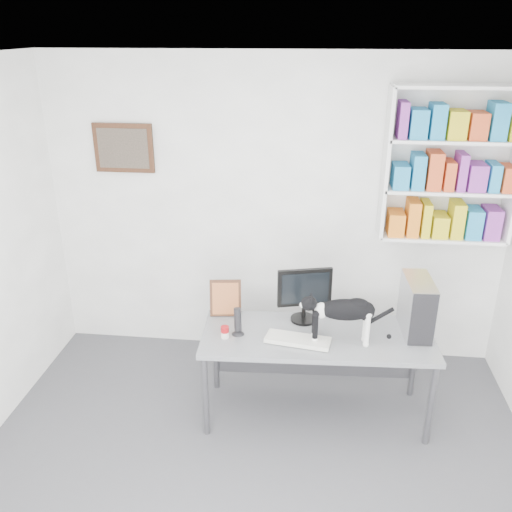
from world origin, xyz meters
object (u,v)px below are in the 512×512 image
(cat, at_px, (343,321))
(soup_can, at_px, (225,332))
(desk, at_px, (315,375))
(monitor, at_px, (304,295))
(keyboard, at_px, (298,340))
(speaker, at_px, (238,321))
(leaning_print, at_px, (225,297))
(pc_tower, at_px, (417,306))
(bookshelf, at_px, (450,165))

(cat, bearing_deg, soup_can, 176.90)
(desk, bearing_deg, monitor, 115.46)
(soup_can, distance_m, cat, 0.87)
(keyboard, bearing_deg, desk, 47.91)
(desk, relative_size, keyboard, 3.66)
(soup_can, bearing_deg, speaker, 33.17)
(desk, bearing_deg, cat, -30.25)
(desk, height_order, leaning_print, leaning_print)
(cat, bearing_deg, pc_tower, 18.24)
(pc_tower, bearing_deg, bookshelf, 66.03)
(bookshelf, distance_m, pc_tower, 1.16)
(bookshelf, relative_size, cat, 2.06)
(desk, distance_m, leaning_print, 0.93)
(desk, xyz_separation_m, pc_tower, (0.73, 0.14, 0.57))
(pc_tower, xyz_separation_m, speaker, (-1.32, -0.20, -0.10))
(monitor, height_order, soup_can, monitor)
(desk, relative_size, pc_tower, 4.07)
(pc_tower, relative_size, leaning_print, 1.38)
(bookshelf, height_order, soup_can, bookshelf)
(bookshelf, distance_m, leaning_print, 2.06)
(bookshelf, distance_m, desk, 1.96)
(monitor, bearing_deg, desk, -76.33)
(soup_can, bearing_deg, desk, 9.39)
(keyboard, height_order, speaker, speaker)
(leaning_print, bearing_deg, speaker, -71.43)
(speaker, height_order, soup_can, speaker)
(monitor, xyz_separation_m, cat, (0.29, -0.30, -0.04))
(leaning_print, bearing_deg, cat, -26.83)
(desk, relative_size, leaning_print, 5.64)
(bookshelf, relative_size, pc_tower, 2.91)
(bookshelf, relative_size, speaker, 5.56)
(bookshelf, relative_size, monitor, 2.74)
(bookshelf, xyz_separation_m, desk, (-0.99, -0.81, -1.49))
(desk, relative_size, soup_can, 19.18)
(keyboard, distance_m, leaning_print, 0.70)
(leaning_print, bearing_deg, monitor, -9.26)
(monitor, xyz_separation_m, pc_tower, (0.84, -0.07, -0.01))
(keyboard, bearing_deg, bookshelf, 48.54)
(leaning_print, height_order, cat, cat)
(speaker, relative_size, cat, 0.37)
(keyboard, xyz_separation_m, pc_tower, (0.87, 0.25, 0.19))
(soup_can, bearing_deg, cat, 1.45)
(bookshelf, xyz_separation_m, keyboard, (-1.13, -0.93, -1.11))
(leaning_print, bearing_deg, bookshelf, 11.30)
(monitor, relative_size, cat, 0.75)
(speaker, bearing_deg, monitor, 10.10)
(bookshelf, relative_size, leaning_print, 4.03)
(monitor, bearing_deg, leaning_print, 163.44)
(leaning_print, bearing_deg, desk, -24.80)
(speaker, bearing_deg, bookshelf, 9.96)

